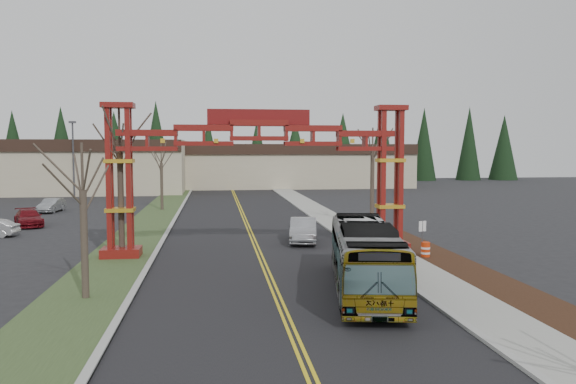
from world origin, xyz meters
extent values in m
plane|color=black|center=(0.00, 0.00, 0.00)|extent=(200.00, 200.00, 0.00)
cube|color=black|center=(0.00, 25.00, 0.01)|extent=(12.00, 110.00, 0.02)
cube|color=gold|center=(-0.12, 25.00, 0.03)|extent=(0.12, 100.00, 0.01)
cube|color=gold|center=(0.12, 25.00, 0.03)|extent=(0.12, 100.00, 0.01)
cube|color=#A2A39E|center=(6.15, 25.00, 0.07)|extent=(0.30, 110.00, 0.15)
cube|color=gray|center=(7.60, 25.00, 0.08)|extent=(2.60, 110.00, 0.14)
cube|color=black|center=(10.20, 10.00, 0.06)|extent=(2.60, 50.00, 0.12)
cube|color=#364824|center=(-8.00, 25.00, 0.04)|extent=(4.00, 110.00, 0.08)
cube|color=#A2A39E|center=(-6.15, 25.00, 0.07)|extent=(0.30, 110.00, 0.15)
cube|color=maroon|center=(-8.00, 18.00, 0.30)|extent=(2.20, 1.60, 0.60)
cube|color=maroon|center=(-8.55, 17.65, 4.60)|extent=(0.28, 0.28, 8.00)
cube|color=maroon|center=(-7.45, 17.65, 4.60)|extent=(0.28, 0.28, 8.00)
cube|color=maroon|center=(-8.55, 18.35, 4.60)|extent=(0.28, 0.28, 8.00)
cube|color=maroon|center=(-7.45, 18.35, 4.60)|extent=(0.28, 0.28, 8.00)
cube|color=gold|center=(-8.00, 18.00, 2.80)|extent=(1.60, 1.10, 0.22)
cube|color=gold|center=(-8.00, 18.00, 5.60)|extent=(1.60, 1.10, 0.22)
cube|color=maroon|center=(-8.00, 18.00, 8.75)|extent=(1.80, 1.20, 0.30)
cube|color=maroon|center=(8.00, 18.00, 0.30)|extent=(2.20, 1.60, 0.60)
cube|color=maroon|center=(7.45, 17.65, 4.60)|extent=(0.28, 0.28, 8.00)
cube|color=maroon|center=(8.55, 17.65, 4.60)|extent=(0.28, 0.28, 8.00)
cube|color=maroon|center=(7.45, 18.35, 4.60)|extent=(0.28, 0.28, 8.00)
cube|color=maroon|center=(8.55, 18.35, 4.60)|extent=(0.28, 0.28, 8.00)
cube|color=gold|center=(8.00, 18.00, 2.80)|extent=(1.60, 1.10, 0.22)
cube|color=gold|center=(8.00, 18.00, 5.60)|extent=(1.60, 1.10, 0.22)
cube|color=maroon|center=(8.00, 18.00, 8.75)|extent=(1.80, 1.20, 0.30)
cube|color=maroon|center=(0.00, 18.00, 7.50)|extent=(16.00, 0.90, 1.00)
cube|color=maroon|center=(0.00, 18.00, 6.60)|extent=(16.00, 0.90, 0.60)
cube|color=maroon|center=(0.00, 18.00, 8.15)|extent=(6.00, 0.25, 0.90)
cube|color=#B7AB8C|center=(-30.00, 72.00, 3.75)|extent=(46.00, 22.00, 7.50)
cube|color=#B7AB8C|center=(10.00, 80.00, 3.50)|extent=(38.00, 20.00, 7.00)
cube|color=black|center=(10.00, 69.90, 6.20)|extent=(38.00, 0.40, 1.60)
cone|color=black|center=(-38.00, 92.00, 6.50)|extent=(5.60, 5.60, 13.00)
cylinder|color=#382D26|center=(-38.00, 92.00, 0.80)|extent=(0.80, 0.80, 1.60)
cone|color=black|center=(-29.50, 92.00, 6.50)|extent=(5.60, 5.60, 13.00)
cylinder|color=#382D26|center=(-29.50, 92.00, 0.80)|extent=(0.80, 0.80, 1.60)
cone|color=black|center=(-21.00, 92.00, 6.50)|extent=(5.60, 5.60, 13.00)
cylinder|color=#382D26|center=(-21.00, 92.00, 0.80)|extent=(0.80, 0.80, 1.60)
cone|color=black|center=(-12.50, 92.00, 6.50)|extent=(5.60, 5.60, 13.00)
cylinder|color=#382D26|center=(-12.50, 92.00, 0.80)|extent=(0.80, 0.80, 1.60)
cone|color=black|center=(-4.00, 92.00, 6.50)|extent=(5.60, 5.60, 13.00)
cylinder|color=#382D26|center=(-4.00, 92.00, 0.80)|extent=(0.80, 0.80, 1.60)
cone|color=black|center=(4.50, 92.00, 6.50)|extent=(5.60, 5.60, 13.00)
cylinder|color=#382D26|center=(4.50, 92.00, 0.80)|extent=(0.80, 0.80, 1.60)
cone|color=black|center=(13.00, 92.00, 6.50)|extent=(5.60, 5.60, 13.00)
cylinder|color=#382D26|center=(13.00, 92.00, 0.80)|extent=(0.80, 0.80, 1.60)
cone|color=black|center=(21.50, 92.00, 6.50)|extent=(5.60, 5.60, 13.00)
cylinder|color=#382D26|center=(21.50, 92.00, 0.80)|extent=(0.80, 0.80, 1.60)
cone|color=black|center=(30.00, 92.00, 6.50)|extent=(5.60, 5.60, 13.00)
cylinder|color=#382D26|center=(30.00, 92.00, 0.80)|extent=(0.80, 0.80, 1.60)
cone|color=black|center=(38.50, 92.00, 6.50)|extent=(5.60, 5.60, 13.00)
cylinder|color=#382D26|center=(38.50, 92.00, 0.80)|extent=(0.80, 0.80, 1.60)
cone|color=black|center=(47.00, 92.00, 6.50)|extent=(5.60, 5.60, 13.00)
cylinder|color=#382D26|center=(47.00, 92.00, 0.80)|extent=(0.80, 0.80, 1.60)
cone|color=black|center=(55.50, 92.00, 6.50)|extent=(5.60, 5.60, 13.00)
cylinder|color=#382D26|center=(55.50, 92.00, 0.80)|extent=(0.80, 0.80, 1.60)
imported|color=#A1A5A9|center=(3.95, 8.72, 1.53)|extent=(4.43, 11.24, 3.05)
imported|color=#A5A8AD|center=(3.28, 22.00, 0.82)|extent=(2.51, 5.17, 1.63)
imported|color=maroon|center=(-17.67, 32.64, 0.68)|extent=(3.62, 5.04, 1.35)
imported|color=#93969A|center=(-18.74, 42.98, 0.68)|extent=(1.85, 4.24, 1.36)
cylinder|color=#382D26|center=(-8.00, 8.97, 2.30)|extent=(0.30, 0.30, 4.60)
cylinder|color=#382D26|center=(-8.00, 8.97, 5.53)|extent=(0.11, 0.11, 2.05)
cylinder|color=#382D26|center=(-8.00, 18.28, 3.19)|extent=(0.34, 0.34, 6.37)
cylinder|color=#382D26|center=(-8.00, 18.28, 7.44)|extent=(0.13, 0.13, 2.35)
cylinder|color=#382D26|center=(-8.00, 43.25, 2.42)|extent=(0.30, 0.30, 4.85)
cylinder|color=#382D26|center=(-8.00, 43.25, 5.78)|extent=(0.11, 0.11, 2.06)
cylinder|color=#382D26|center=(10.00, 28.90, 2.91)|extent=(0.33, 0.33, 5.82)
cylinder|color=#382D26|center=(10.00, 28.90, 6.85)|extent=(0.12, 0.12, 2.26)
cylinder|color=#3F3F44|center=(-20.67, 60.23, 4.79)|extent=(0.21, 0.21, 9.57)
cube|color=#3F3F44|center=(-20.67, 60.23, 9.68)|extent=(0.85, 0.43, 0.27)
cylinder|color=#3F3F44|center=(9.17, 15.56, 1.09)|extent=(0.06, 0.06, 2.17)
cube|color=white|center=(9.17, 15.56, 1.87)|extent=(0.48, 0.19, 0.59)
cylinder|color=red|center=(9.36, 15.50, 0.48)|extent=(0.50, 0.50, 0.96)
cylinder|color=white|center=(9.36, 15.50, 0.62)|extent=(0.52, 0.52, 0.11)
cylinder|color=white|center=(9.36, 15.50, 0.34)|extent=(0.52, 0.52, 0.11)
cylinder|color=red|center=(8.79, 19.76, 0.55)|extent=(0.57, 0.57, 1.10)
cylinder|color=white|center=(8.79, 19.76, 0.71)|extent=(0.59, 0.59, 0.13)
cylinder|color=white|center=(8.79, 19.76, 0.38)|extent=(0.59, 0.59, 0.13)
cylinder|color=red|center=(9.81, 22.70, 0.44)|extent=(0.46, 0.46, 0.88)
cylinder|color=white|center=(9.81, 22.70, 0.57)|extent=(0.48, 0.48, 0.11)
cylinder|color=white|center=(9.81, 22.70, 0.31)|extent=(0.48, 0.48, 0.11)
camera|label=1|loc=(-2.57, -15.00, 6.31)|focal=35.00mm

